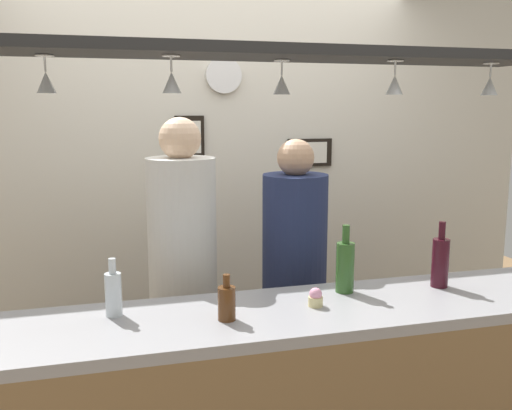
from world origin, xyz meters
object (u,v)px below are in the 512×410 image
bottle_wine_dark_red (440,261)px  picture_frame_crest (190,137)px  picture_frame_lower_pair (310,153)px  bottle_beer_brown_stubby (227,302)px  bottle_soda_clear (113,293)px  person_left_white_patterned_shirt (183,257)px  person_middle_navy_shirt (294,262)px  cupcake (316,298)px  bottle_champagne_green (345,266)px  wall_clock (224,75)px

bottle_wine_dark_red → picture_frame_crest: size_ratio=1.15×
picture_frame_lower_pair → bottle_beer_brown_stubby: bearing=-121.1°
bottle_wine_dark_red → picture_frame_lower_pair: bearing=96.0°
bottle_soda_clear → bottle_beer_brown_stubby: (0.41, -0.16, -0.02)m
person_left_white_patterned_shirt → person_middle_navy_shirt: bearing=0.0°
picture_frame_lower_pair → picture_frame_crest: 0.80m
person_left_white_patterned_shirt → cupcake: (0.45, -0.67, -0.03)m
bottle_champagne_green → picture_frame_crest: size_ratio=1.15×
cupcake → picture_frame_crest: 1.55m
person_middle_navy_shirt → picture_frame_lower_pair: size_ratio=5.44×
bottle_soda_clear → picture_frame_crest: 1.49m
person_left_white_patterned_shirt → bottle_soda_clear: 0.66m
cupcake → picture_frame_crest: picture_frame_crest is taller
bottle_beer_brown_stubby → picture_frame_lower_pair: (0.88, 1.45, 0.44)m
bottle_champagne_green → cupcake: size_ratio=3.85×
picture_frame_crest → bottle_wine_dark_red: bearing=-54.8°
cupcake → person_left_white_patterned_shirt: bearing=123.9°
person_middle_navy_shirt → bottle_wine_dark_red: 0.77m
person_left_white_patterned_shirt → picture_frame_lower_pair: 1.28m
bottle_beer_brown_stubby → picture_frame_lower_pair: 1.75m
person_left_white_patterned_shirt → picture_frame_lower_pair: size_ratio=5.81×
picture_frame_lower_pair → bottle_wine_dark_red: bearing=-84.0°
cupcake → bottle_soda_clear: bearing=172.3°
person_left_white_patterned_shirt → bottle_beer_brown_stubby: bearing=-84.6°
person_left_white_patterned_shirt → bottle_soda_clear: size_ratio=7.58×
bottle_soda_clear → cupcake: (0.79, -0.11, -0.06)m
person_left_white_patterned_shirt → bottle_wine_dark_red: bearing=-28.0°
bottle_wine_dark_red → bottle_champagne_green: size_ratio=1.00×
person_left_white_patterned_shirt → bottle_beer_brown_stubby: size_ratio=9.69×
bottle_champagne_green → picture_frame_crest: bearing=110.9°
bottle_champagne_green → wall_clock: size_ratio=1.36×
person_middle_navy_shirt → bottle_beer_brown_stubby: 0.89m
picture_frame_lower_pair → bottle_champagne_green: bearing=-103.6°
person_middle_navy_shirt → cupcake: 0.68m
cupcake → picture_frame_lower_pair: picture_frame_lower_pair is taller
person_middle_navy_shirt → bottle_wine_dark_red: bearing=-49.4°
bottle_soda_clear → bottle_wine_dark_red: 1.43m
person_left_white_patterned_shirt → wall_clock: bearing=62.9°
bottle_champagne_green → wall_clock: wall_clock is taller
picture_frame_crest → wall_clock: wall_clock is taller
wall_clock → person_left_white_patterned_shirt: bearing=-117.1°
bottle_wine_dark_red → cupcake: 0.65m
bottle_beer_brown_stubby → picture_frame_lower_pair: size_ratio=0.60×
person_left_white_patterned_shirt → bottle_champagne_green: bearing=-39.6°
bottle_beer_brown_stubby → bottle_soda_clear: bearing=159.0°
picture_frame_lower_pair → picture_frame_crest: bearing=180.0°
person_left_white_patterned_shirt → wall_clock: size_ratio=7.93×
bottle_champagne_green → wall_clock: bearing=101.9°
person_middle_navy_shirt → bottle_champagne_green: 0.55m
bottle_wine_dark_red → picture_frame_crest: 1.68m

